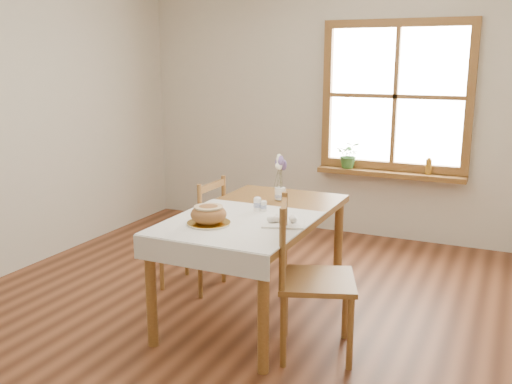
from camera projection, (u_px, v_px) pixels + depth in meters
ground at (238, 328)px, 3.92m from camera, size 5.00×5.00×0.00m
room_walls at (236, 76)px, 3.53m from camera, size 4.60×5.10×2.65m
window at (396, 96)px, 5.57m from camera, size 1.46×0.08×1.46m
window_sill at (390, 174)px, 5.68m from camera, size 1.46×0.20×0.05m
dining_table at (256, 224)px, 4.04m from camera, size 0.90×1.60×0.75m
table_linen at (237, 223)px, 3.75m from camera, size 0.91×0.99×0.01m
chair_left at (192, 233)px, 4.56m from camera, size 0.45×0.43×0.90m
chair_right at (317, 278)px, 3.50m from camera, size 0.61×0.60×0.99m
bread_plate at (209, 223)px, 3.70m from camera, size 0.33×0.33×0.01m
bread_loaf at (209, 213)px, 3.68m from camera, size 0.24×0.24×0.13m
egg_napkin at (283, 223)px, 3.70m from camera, size 0.33×0.30×0.01m
eggs at (283, 219)px, 3.70m from camera, size 0.26×0.24×0.05m
salt_shaker at (257, 204)px, 4.02m from camera, size 0.07×0.07×0.10m
pepper_shaker at (264, 206)px, 4.01m from camera, size 0.05×0.05×0.08m
flower_vase at (280, 195)px, 4.36m from camera, size 0.10×0.10×0.09m
lavender_bouquet at (280, 171)px, 4.32m from camera, size 0.14×0.14×0.27m
potted_plant at (349, 158)px, 5.82m from camera, size 0.29×0.31×0.21m
amber_bottle at (429, 166)px, 5.51m from camera, size 0.07×0.07×0.17m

